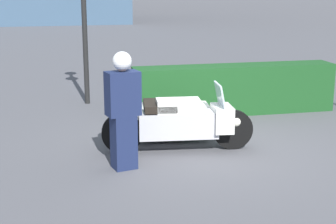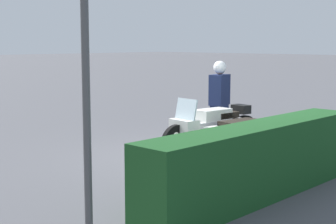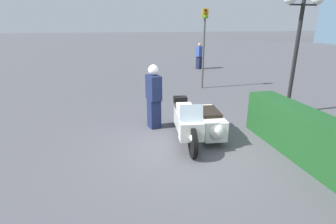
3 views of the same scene
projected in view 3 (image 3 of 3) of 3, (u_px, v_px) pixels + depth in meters
ground_plane at (192, 148)px, 6.42m from camera, size 160.00×160.00×0.00m
police_motorcycle at (199, 122)px, 6.75m from camera, size 2.61×1.40×1.17m
officer_rider at (154, 95)px, 7.40m from camera, size 0.56×0.41×1.84m
hedge_bush_curbside at (316, 142)px, 5.52m from camera, size 4.50×0.68×1.07m
twin_lamp_post at (301, 19)px, 7.94m from camera, size 0.38×1.33×3.80m
traffic_light_far at (204, 38)px, 11.54m from camera, size 0.22×0.29×3.48m
pedestrian_bystander at (199, 56)px, 17.14m from camera, size 0.49×0.55×1.67m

